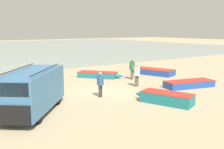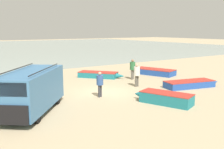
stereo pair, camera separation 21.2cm
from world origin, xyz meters
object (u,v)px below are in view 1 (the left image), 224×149
fishing_rowboat_2 (99,75)px  fishing_rowboat_0 (14,81)px  fishing_rowboat_4 (153,72)px  fisherman_0 (137,73)px  fisherman_2 (132,67)px  parked_van (32,90)px  fishing_rowboat_1 (164,98)px  fishing_rowboat_3 (191,84)px  fisherman_1 (100,82)px

fishing_rowboat_2 → fishing_rowboat_0: bearing=-139.6°
fishing_rowboat_4 → fisherman_0: size_ratio=2.72×
fishing_rowboat_2 → fishing_rowboat_4: fishing_rowboat_4 is taller
fishing_rowboat_4 → fisherman_2: (-3.38, -0.91, 0.80)m
parked_van → fishing_rowboat_4: bearing=150.2°
fishing_rowboat_1 → fisherman_0: 4.98m
parked_van → fisherman_0: size_ratio=2.98×
parked_van → fishing_rowboat_1: 7.74m
fishing_rowboat_2 → fishing_rowboat_4: bearing=33.9°
fishing_rowboat_1 → fisherman_0: fisherman_0 is taller
fishing_rowboat_2 → fishing_rowboat_3: 8.46m
parked_van → fishing_rowboat_0: (1.06, 8.21, -0.97)m
fishing_rowboat_0 → fisherman_1: 8.39m
fishing_rowboat_2 → fisherman_2: bearing=-1.1°
fishing_rowboat_4 → fishing_rowboat_1: bearing=121.8°
fishing_rowboat_3 → fishing_rowboat_4: 6.24m
fishing_rowboat_0 → fisherman_0: fisherman_0 is taller
fisherman_0 → fisherman_2: 3.02m
fishing_rowboat_3 → fishing_rowboat_0: bearing=154.6°
fishing_rowboat_2 → fisherman_1: bearing=-70.7°
fishing_rowboat_1 → fishing_rowboat_3: fishing_rowboat_1 is taller
parked_van → fishing_rowboat_1: bearing=108.1°
fishing_rowboat_1 → fisherman_1: (-2.43, 3.47, 0.67)m
parked_van → fishing_rowboat_0: parked_van is taller
parked_van → fishing_rowboat_3: 12.26m
fishing_rowboat_4 → fisherman_0: fisherman_0 is taller
parked_van → fishing_rowboat_3: size_ratio=1.10×
fishing_rowboat_3 → fishing_rowboat_4: fishing_rowboat_4 is taller
fishing_rowboat_0 → fisherman_1: size_ratio=3.01×
parked_van → fishing_rowboat_4: 14.86m
fisherman_0 → fisherman_2: bearing=143.7°
fishing_rowboat_4 → fisherman_2: 3.59m
fisherman_1 → fisherman_2: bearing=-79.5°
fishing_rowboat_0 → fishing_rowboat_1: (6.12, -10.97, 0.06)m
fishing_rowboat_3 → fisherman_2: bearing=122.0°
parked_van → fisherman_0: (8.85, 1.87, -0.16)m
fishing_rowboat_0 → fishing_rowboat_2: bearing=-131.1°
parked_van → fisherman_1: 4.81m
parked_van → fisherman_0: parked_van is taller
fishing_rowboat_2 → fishing_rowboat_3: bearing=-13.6°
fishing_rowboat_3 → fisherman_0: bearing=155.8°
fishing_rowboat_1 → fishing_rowboat_4: bearing=-60.4°
parked_van → fisherman_2: parked_van is taller
fishing_rowboat_1 → fishing_rowboat_3: size_ratio=0.79×
fishing_rowboat_0 → fishing_rowboat_2: fishing_rowboat_0 is taller
fishing_rowboat_1 → fishing_rowboat_4: 10.48m
fishing_rowboat_1 → fisherman_1: fisherman_1 is taller
fisherman_0 → fisherman_1: fisherman_0 is taller
fishing_rowboat_2 → fishing_rowboat_4: 5.59m
fishing_rowboat_0 → fisherman_2: 10.16m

